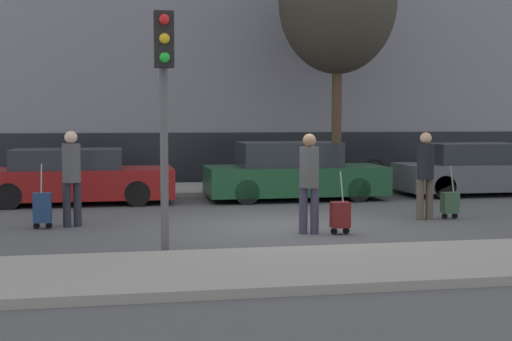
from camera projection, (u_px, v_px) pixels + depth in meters
name	position (u px, v px, depth m)	size (l,w,h in m)	color
ground_plane	(287.00, 228.00, 13.28)	(80.00, 80.00, 0.00)	#4C4C4F
sidewalk_near	(351.00, 266.00, 9.60)	(28.00, 2.50, 0.12)	gray
sidewalk_far	(230.00, 189.00, 20.13)	(28.00, 3.00, 0.12)	gray
parked_car_0	(74.00, 178.00, 17.01)	(4.60, 1.80, 1.32)	maroon
parked_car_1	(293.00, 173.00, 17.91)	(4.46, 1.89, 1.45)	#194728
parked_car_2	(475.00, 171.00, 18.98)	(4.19, 1.72, 1.38)	#4C5156
pedestrian_left	(72.00, 172.00, 13.37)	(0.34, 0.34, 1.81)	#23232D
trolley_left	(42.00, 208.00, 13.15)	(0.34, 0.29, 1.21)	navy
pedestrian_center	(309.00, 177.00, 12.54)	(0.34, 0.34, 1.77)	#383347
trolley_center	(340.00, 215.00, 12.53)	(0.34, 0.29, 1.11)	maroon
pedestrian_right	(425.00, 170.00, 14.30)	(0.35, 0.34, 1.76)	#4C4233
trolley_right	(450.00, 203.00, 14.46)	(0.34, 0.29, 1.08)	#335138
traffic_light	(164.00, 83.00, 10.33)	(0.28, 0.47, 3.57)	#515154
parked_bicycle	(357.00, 171.00, 21.01)	(1.77, 0.06, 0.96)	black
bare_tree_near_crossing	(338.00, 2.00, 19.78)	(3.30, 3.30, 7.19)	#4C3826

